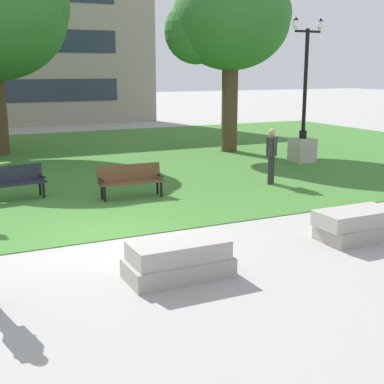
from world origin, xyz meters
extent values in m
plane|color=#A3A09B|center=(0.00, 0.00, 0.00)|extent=(140.00, 140.00, 0.00)
cube|color=#3D752D|center=(0.00, 10.00, 0.01)|extent=(40.00, 20.00, 0.02)
cube|color=#9E9991|center=(0.52, -2.45, 0.16)|extent=(1.80, 0.90, 0.32)
cube|color=#A6A098|center=(0.53, -2.45, 0.48)|extent=(1.66, 0.83, 0.32)
cube|color=#9E9991|center=(4.83, -2.18, 0.16)|extent=(1.80, 0.90, 0.32)
cube|color=#A6A098|center=(4.67, -2.18, 0.48)|extent=(1.66, 0.83, 0.32)
cube|color=brown|center=(1.73, 3.30, 0.46)|extent=(1.82, 0.53, 0.05)
cube|color=brown|center=(1.74, 3.55, 0.69)|extent=(1.80, 0.21, 0.46)
cube|color=black|center=(0.89, 3.35, 0.58)|extent=(0.08, 0.40, 0.04)
cube|color=black|center=(2.57, 3.26, 0.58)|extent=(0.08, 0.40, 0.04)
cylinder|color=black|center=(0.92, 3.18, 0.23)|extent=(0.07, 0.07, 0.41)
cylinder|color=black|center=(2.52, 3.10, 0.23)|extent=(0.07, 0.07, 0.41)
cylinder|color=black|center=(0.94, 3.50, 0.23)|extent=(0.07, 0.07, 0.41)
cylinder|color=black|center=(2.53, 3.42, 0.23)|extent=(0.07, 0.07, 0.41)
cube|color=#1E232D|center=(-1.27, 4.47, 0.46)|extent=(1.84, 0.65, 0.05)
cube|color=#1E232D|center=(-1.30, 4.72, 0.69)|extent=(1.80, 0.34, 0.46)
cube|color=black|center=(-0.43, 4.57, 0.58)|extent=(0.11, 0.40, 0.04)
cylinder|color=black|center=(-0.45, 4.40, 0.23)|extent=(0.07, 0.07, 0.41)
cylinder|color=black|center=(-0.49, 4.72, 0.23)|extent=(0.07, 0.07, 0.41)
cube|color=#ADA89E|center=(9.58, 6.08, 0.47)|extent=(0.80, 0.80, 0.90)
cylinder|color=black|center=(9.58, 6.08, 1.07)|extent=(0.28, 0.28, 0.30)
cylinder|color=black|center=(9.58, 6.08, 2.92)|extent=(0.14, 0.14, 4.01)
cube|color=black|center=(9.58, 6.08, 4.83)|extent=(1.10, 0.08, 0.08)
ellipsoid|color=white|center=(9.03, 6.08, 5.07)|extent=(0.22, 0.22, 0.36)
cone|color=black|center=(9.03, 6.08, 5.26)|extent=(0.20, 0.20, 0.13)
ellipsoid|color=white|center=(10.13, 6.08, 5.07)|extent=(0.22, 0.22, 0.36)
cone|color=black|center=(10.13, 6.08, 5.26)|extent=(0.20, 0.20, 0.13)
sphere|color=#2D6B28|center=(0.91, 12.39, 5.87)|extent=(3.02, 3.02, 3.02)
cylinder|color=#4C3823|center=(8.45, 9.72, 2.09)|extent=(0.68, 0.68, 4.14)
ellipsoid|color=#2D6B28|center=(8.45, 9.72, 5.50)|extent=(4.87, 4.87, 4.14)
sphere|color=#2D6B28|center=(7.11, 10.21, 5.01)|extent=(2.68, 2.68, 2.68)
sphere|color=#2D6B28|center=(9.66, 9.24, 5.74)|extent=(2.43, 2.43, 2.43)
cylinder|color=#28282D|center=(6.30, 3.28, 0.45)|extent=(0.15, 0.15, 0.86)
cylinder|color=#28282D|center=(6.15, 3.15, 0.45)|extent=(0.15, 0.15, 0.86)
cube|color=#2D2D30|center=(6.23, 3.21, 1.18)|extent=(0.46, 0.44, 0.60)
cylinder|color=#2D2D30|center=(6.42, 3.44, 1.21)|extent=(0.22, 0.21, 0.56)
cylinder|color=#2D2D30|center=(6.03, 2.99, 1.21)|extent=(0.22, 0.21, 0.56)
sphere|color=tan|center=(6.23, 3.21, 1.62)|extent=(0.22, 0.22, 0.22)
camera|label=1|loc=(-3.01, -10.30, 3.47)|focal=50.00mm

